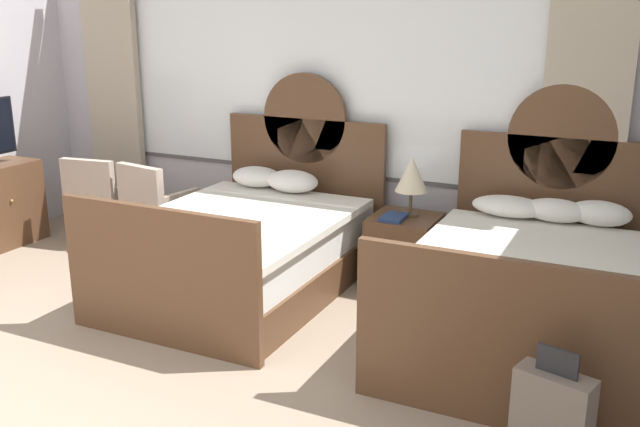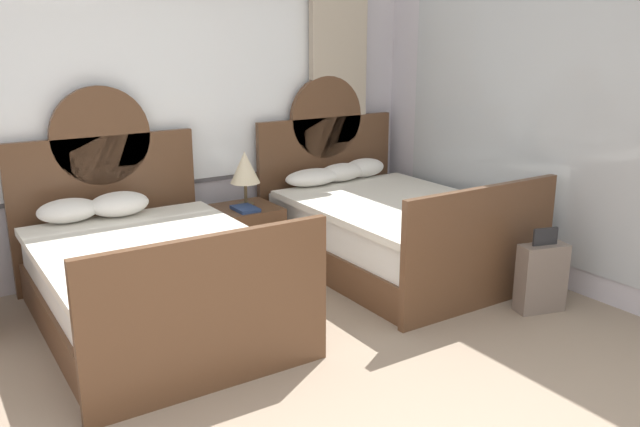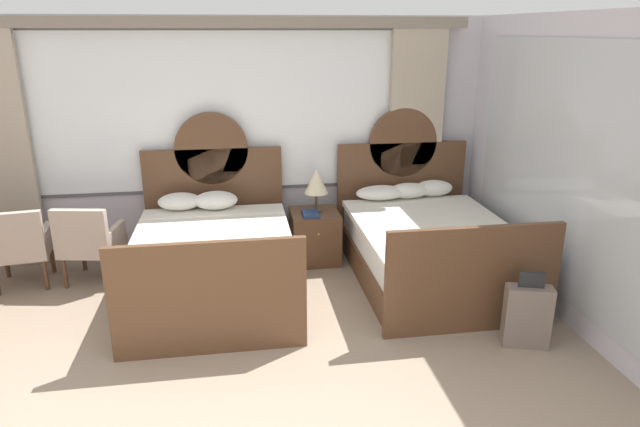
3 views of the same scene
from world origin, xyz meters
name	(u,v)px [view 2 (image 2 of 3)]	position (x,y,z in m)	size (l,w,h in m)	color
wall_back_window	(105,113)	(0.00, 4.14, 1.44)	(6.16, 0.22, 2.70)	silver
wall_right_mirror	(578,129)	(3.11, 1.80, 1.35)	(0.08, 4.74, 2.70)	silver
bed_near_window	(149,276)	(-0.09, 2.98, 0.37)	(1.57, 2.24, 1.68)	brown
bed_near_mirror	(388,227)	(2.16, 2.99, 0.37)	(1.57, 2.24, 1.68)	brown
nightstand_between_beds	(247,238)	(1.04, 3.63, 0.29)	(0.54, 0.56, 0.59)	brown
table_lamp_on_nightstand	(245,168)	(1.06, 3.68, 0.93)	(0.27, 0.27, 0.49)	brown
book_on_nightstand	(245,209)	(0.98, 3.53, 0.60)	(0.18, 0.26, 0.03)	navy
suitcase_on_floor	(541,277)	(2.53, 1.56, 0.27)	(0.41, 0.26, 0.67)	#75665B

